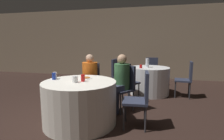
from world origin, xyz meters
name	(u,v)px	position (x,y,z in m)	size (l,w,h in m)	color
ground_plane	(73,125)	(0.00, 0.00, 0.00)	(16.00, 16.00, 0.00)	black
wall_back	(122,43)	(0.00, 4.55, 1.40)	(16.00, 0.06, 2.80)	gray
table_near	(80,102)	(0.10, 0.11, 0.37)	(1.26, 1.26, 0.75)	white
table_far	(149,81)	(1.21, 2.25, 0.37)	(1.06, 1.06, 0.75)	white
chair_near_northeast	(125,84)	(0.76, 0.92, 0.56)	(0.56, 0.56, 0.93)	#2D3347
chair_near_east	(141,95)	(1.14, 0.20, 0.56)	(0.44, 0.43, 0.93)	#2D3347
chair_near_north	(91,80)	(-0.08, 1.14, 0.56)	(0.46, 0.47, 0.93)	#2D3347
chair_far_east	(187,76)	(2.15, 2.15, 0.56)	(0.44, 0.44, 0.93)	#2D3347
chair_far_north	(152,69)	(1.25, 3.19, 0.56)	(0.41, 0.42, 0.93)	#2D3347
chair_far_southwest	(126,79)	(0.69, 1.46, 0.56)	(0.55, 0.55, 0.93)	#2D3347
chair_far_west	(117,72)	(0.27, 2.36, 0.56)	(0.45, 0.44, 0.93)	#2D3347
person_green_jacket	(119,83)	(0.65, 0.79, 0.59)	(0.44, 0.46, 1.17)	#33384C
person_orange_shirt	(90,80)	(-0.06, 0.98, 0.58)	(0.37, 0.50, 1.15)	#4C4238
pizza_plate_near	(86,78)	(0.10, 0.39, 0.75)	(0.25, 0.25, 0.02)	white
soda_can_blue	(54,76)	(-0.40, 0.14, 0.81)	(0.07, 0.07, 0.12)	#1E38A5
soda_can_silver	(55,75)	(-0.44, 0.23, 0.81)	(0.07, 0.07, 0.12)	silver
soda_can_red	(83,78)	(0.16, 0.12, 0.81)	(0.07, 0.07, 0.12)	red
cup_near	(75,79)	(0.06, 0.02, 0.80)	(0.09, 0.09, 0.11)	white
bottle_far	(147,63)	(1.14, 2.19, 0.87)	(0.09, 0.09, 0.25)	silver
cup_far	(141,66)	(0.99, 2.00, 0.79)	(0.07, 0.07, 0.09)	red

